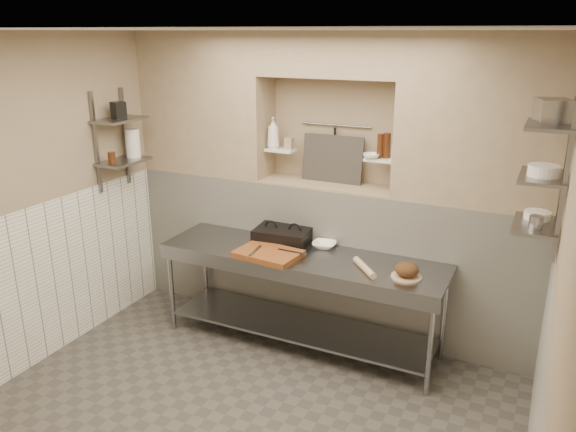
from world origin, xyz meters
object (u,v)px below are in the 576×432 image
Objects in this scene: prep_table at (300,281)px; jug_left at (133,143)px; cutting_board at (268,254)px; bread_loaf at (407,269)px; panini_press at (283,235)px; bowl_alcove at (371,156)px; mixing_bowl at (324,245)px; bottle_soap at (273,133)px; rolling_pin at (364,268)px.

prep_table is 9.43× the size of jug_left.
bread_loaf reaches higher than cutting_board.
panini_press reaches higher than prep_table.
mixing_bowl is at bearing -140.07° from bowl_alcove.
prep_table is 4.85× the size of panini_press.
mixing_bowl is 0.79× the size of jug_left.
prep_table is 4.72× the size of cutting_board.
panini_press is 0.99m from bottle_soap.
prep_table is at bearing 175.76° from bread_loaf.
panini_press is 1.28m from bread_loaf.
bowl_alcove is at bearing 39.93° from mixing_bowl.
panini_press is at bearing -51.55° from bottle_soap.
bottle_soap is at bearing 134.78° from prep_table.
bottle_soap is at bearing 156.18° from mixing_bowl.
jug_left is (-1.94, -0.23, 0.82)m from mixing_bowl.
rolling_pin is at bearing -8.16° from prep_table.
bread_loaf is (0.97, -0.07, 0.33)m from prep_table.
bowl_alcove is 2.32m from jug_left.
cutting_board is 2.53× the size of mixing_bowl.
prep_table is 0.40m from cutting_board.
bread_loaf is (0.85, -0.32, 0.05)m from mixing_bowl.
panini_press is at bearing 167.00° from bread_loaf.
bottle_soap is (-0.54, 0.55, 1.22)m from prep_table.
bowl_alcove reaches higher than cutting_board.
mixing_bowl is 0.91m from bread_loaf.
rolling_pin reaches higher than mixing_bowl.
prep_table is 1.29m from bowl_alcove.
rolling_pin is 1.03m from bowl_alcove.
cutting_board is at bearing -6.31° from jug_left.
bread_loaf is (1.21, 0.08, 0.05)m from cutting_board.
jug_left is at bearing -167.44° from bowl_alcove.
cutting_board is 1.48× the size of rolling_pin.
bottle_soap is (-0.26, 0.33, 0.89)m from panini_press.
rolling_pin is 1.62m from bottle_soap.
jug_left is (-1.27, -0.53, -0.11)m from bottle_soap.
mixing_bowl is at bearing 159.01° from bread_loaf.
cutting_board is 0.55m from mixing_bowl.
panini_press reaches higher than rolling_pin.
mixing_bowl is at bearing -0.25° from panini_press.
bottle_soap reaches higher than prep_table.
bowl_alcove is (0.45, 0.52, 1.09)m from prep_table.
jug_left is at bearing 173.69° from cutting_board.
mixing_bowl is (0.41, 0.04, -0.04)m from panini_press.
panini_press is 1.73m from jug_left.
bottle_soap reaches higher than panini_press.
bottle_soap is (-1.51, 0.62, 0.89)m from bread_loaf.
bread_loaf is at bearing -1.86° from jug_left.
rolling_pin is at bearing -74.04° from bowl_alcove.
cutting_board is 3.78× the size of bowl_alcove.
panini_press is at bearing 161.28° from rolling_pin.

